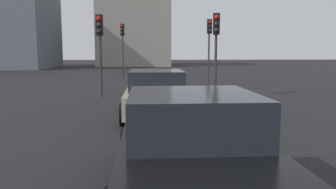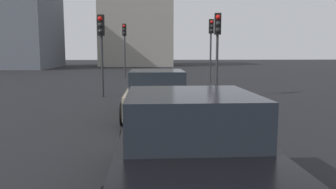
# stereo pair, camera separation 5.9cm
# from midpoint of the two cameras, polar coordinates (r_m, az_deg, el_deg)

# --- Properties ---
(car_beige_lead) EXTENTS (4.29, 2.07, 1.45)m
(car_beige_lead) POSITION_cam_midpoint_polar(r_m,az_deg,el_deg) (10.37, -2.21, 0.07)
(car_beige_lead) COLOR tan
(car_beige_lead) RESTS_ON ground_plane
(car_black_second) EXTENTS (4.10, 2.11, 1.48)m
(car_black_second) POSITION_cam_midpoint_polar(r_m,az_deg,el_deg) (4.72, 3.46, -8.70)
(car_black_second) COLOR black
(car_black_second) RESTS_ON ground_plane
(traffic_light_near_left) EXTENTS (0.33, 0.31, 3.64)m
(traffic_light_near_left) POSITION_cam_midpoint_polar(r_m,az_deg,el_deg) (14.63, 8.11, 9.66)
(traffic_light_near_left) COLOR #2D2D30
(traffic_light_near_left) RESTS_ON ground_plane
(traffic_light_near_right) EXTENTS (0.32, 0.30, 3.61)m
(traffic_light_near_right) POSITION_cam_midpoint_polar(r_m,az_deg,el_deg) (15.11, -11.69, 9.43)
(traffic_light_near_right) COLOR #2D2D30
(traffic_light_near_right) RESTS_ON ground_plane
(traffic_light_far_left) EXTENTS (0.33, 0.31, 4.10)m
(traffic_light_far_left) POSITION_cam_midpoint_polar(r_m,az_deg,el_deg) (25.93, -7.84, 9.36)
(traffic_light_far_left) COLOR #2D2D30
(traffic_light_far_left) RESTS_ON ground_plane
(traffic_light_far_right) EXTENTS (0.32, 0.30, 4.06)m
(traffic_light_far_right) POSITION_cam_midpoint_polar(r_m,az_deg,el_deg) (21.87, 6.99, 9.67)
(traffic_light_far_right) COLOR #2D2D30
(traffic_light_far_right) RESTS_ON ground_plane
(building_facade_left) EXTENTS (11.20, 9.80, 11.49)m
(building_facade_left) POSITION_cam_midpoint_polar(r_m,az_deg,el_deg) (49.29, -5.80, 11.68)
(building_facade_left) COLOR gray
(building_facade_left) RESTS_ON ground_plane
(building_facade_center) EXTENTS (11.20, 8.05, 10.21)m
(building_facade_center) POSITION_cam_midpoint_polar(r_m,az_deg,el_deg) (45.11, -24.48, 10.65)
(building_facade_center) COLOR slate
(building_facade_center) RESTS_ON ground_plane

